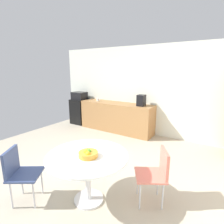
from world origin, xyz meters
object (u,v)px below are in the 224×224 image
mug_white (98,100)px  coffee_maker (141,100)px  mini_fridge (80,111)px  fruit_bowl (88,154)px  microwave (79,96)px  round_table (88,163)px  chair_navy (18,169)px  chair_coral (157,170)px

mug_white → coffee_maker: (1.52, 0.05, 0.11)m
mini_fridge → fruit_bowl: 4.18m
microwave → round_table: size_ratio=0.41×
round_table → coffee_maker: bearing=99.5°
round_table → fruit_bowl: (0.05, -0.03, 0.17)m
microwave → fruit_bowl: size_ratio=1.77×
microwave → chair_navy: 4.07m
mini_fridge → chair_navy: bearing=-59.7°
mini_fridge → round_table: bearing=-45.6°
chair_navy → coffee_maker: size_ratio=2.59×
mini_fridge → round_table: size_ratio=0.75×
chair_navy → microwave: bearing=120.3°
round_table → fruit_bowl: bearing=-36.4°
chair_navy → chair_coral: bearing=32.4°
microwave → chair_navy: microwave is taller
microwave → round_table: bearing=-45.6°
microwave → coffee_maker: 2.38m
mini_fridge → chair_navy: mini_fridge is taller
mini_fridge → round_table: mini_fridge is taller
chair_navy → round_table: bearing=33.6°
microwave → chair_coral: 4.47m
microwave → fruit_bowl: 4.17m
microwave → mug_white: bearing=-3.3°
coffee_maker → fruit_bowl: bearing=-79.7°
chair_coral → mug_white: 3.74m
mini_fridge → chair_navy: (2.04, -3.49, 0.08)m
fruit_bowl → coffee_maker: 3.03m
mug_white → mini_fridge: bearing=176.7°
microwave → coffee_maker: size_ratio=1.50×
coffee_maker → chair_coral: bearing=-60.8°
chair_navy → coffee_maker: 3.55m
microwave → coffee_maker: bearing=0.0°
microwave → fruit_bowl: (2.92, -2.97, -0.22)m
mini_fridge → mug_white: mug_white is taller
fruit_bowl → coffee_maker: (-0.54, 2.97, 0.27)m
chair_navy → coffee_maker: (0.34, 3.49, 0.54)m
round_table → microwave: bearing=134.4°
mini_fridge → coffee_maker: coffee_maker is taller
microwave → round_table: (2.87, -2.94, -0.39)m
mini_fridge → coffee_maker: (2.38, 0.00, 0.62)m
mini_fridge → chair_coral: 4.44m
chair_navy → mug_white: mug_white is taller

